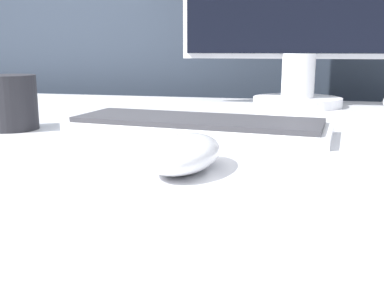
% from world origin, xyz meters
% --- Properties ---
extents(partition_panel, '(5.00, 0.03, 1.15)m').
position_xyz_m(partition_panel, '(0.00, 0.73, 0.58)').
color(partition_panel, '#333D4C').
rests_on(partition_panel, ground_plane).
extents(computer_mouse_near, '(0.09, 0.14, 0.04)m').
position_xyz_m(computer_mouse_near, '(0.06, -0.14, 0.73)').
color(computer_mouse_near, white).
rests_on(computer_mouse_near, desk).
extents(keyboard, '(0.42, 0.18, 0.02)m').
position_xyz_m(keyboard, '(0.02, 0.08, 0.72)').
color(keyboard, silver).
rests_on(keyboard, desk).
extents(mug, '(0.08, 0.08, 0.09)m').
position_xyz_m(mug, '(-0.28, 0.04, 0.75)').
color(mug, '#232328').
rests_on(mug, desk).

